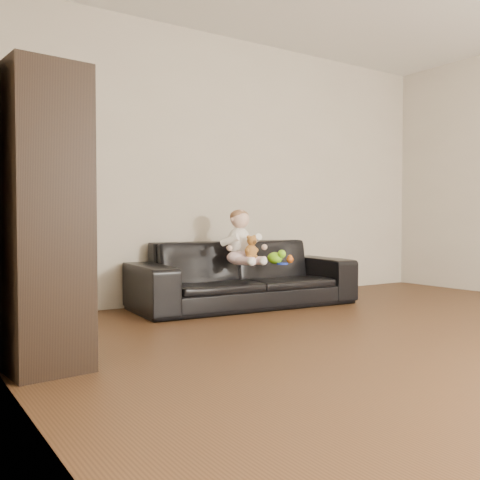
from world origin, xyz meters
TOP-DOWN VIEW (x-y plane):
  - wall_back at (0.00, 2.75)m, footprint 5.00×0.00m
  - wall_left at (-2.50, 0.00)m, footprint 0.00×5.50m
  - sofa at (-0.25, 2.25)m, footprint 2.08×0.94m
  - cabinet at (-2.28, 1.14)m, footprint 0.44×0.57m
  - shelf_item at (-2.26, 1.14)m, footprint 0.20×0.27m
  - baby at (-0.36, 2.14)m, footprint 0.36×0.44m
  - teddy_bear at (-0.35, 1.99)m, footprint 0.11×0.11m
  - toy_green at (-0.04, 2.07)m, footprint 0.17×0.18m
  - toy_rattle at (0.13, 2.06)m, footprint 0.07×0.07m
  - toy_blue_disc at (-0.01, 1.99)m, footprint 0.12×0.12m

SIDE VIEW (x-z plane):
  - sofa at x=-0.25m, z-range 0.00..0.59m
  - toy_blue_disc at x=-0.01m, z-range 0.39..0.40m
  - toy_rattle at x=0.13m, z-range 0.39..0.46m
  - toy_green at x=-0.04m, z-range 0.39..0.50m
  - teddy_bear at x=-0.35m, z-range 0.45..0.65m
  - baby at x=-0.36m, z-range 0.36..0.85m
  - cabinet at x=-2.28m, z-range 0.00..1.57m
  - shelf_item at x=-2.26m, z-range 1.00..1.28m
  - wall_back at x=0.00m, z-range -1.20..3.80m
  - wall_left at x=-2.50m, z-range -1.45..4.05m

